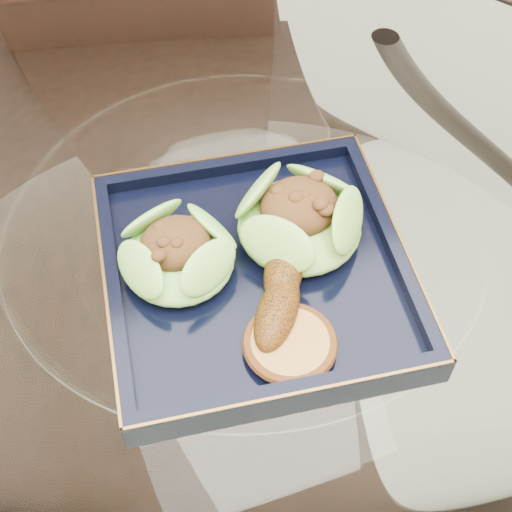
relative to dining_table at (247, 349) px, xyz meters
name	(u,v)px	position (x,y,z in m)	size (l,w,h in m)	color
dining_table	(247,349)	(0.00, 0.00, 0.00)	(1.13, 1.13, 0.77)	white
dining_chair	(157,182)	(-0.02, 0.37, -0.09)	(0.48, 0.48, 0.91)	black
navy_plate	(256,276)	(0.00, -0.03, 0.17)	(0.27, 0.27, 0.02)	black
lettuce_wrap_left	(178,256)	(-0.06, 0.00, 0.20)	(0.10, 0.10, 0.04)	#57A22F
lettuce_wrap_right	(300,221)	(0.05, 0.00, 0.20)	(0.11, 0.11, 0.04)	#568B28
roasted_plantain	(284,270)	(0.02, -0.04, 0.20)	(0.16, 0.03, 0.03)	#63350A
crumb_patty	(290,345)	(0.00, -0.11, 0.19)	(0.07, 0.07, 0.01)	#A77637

